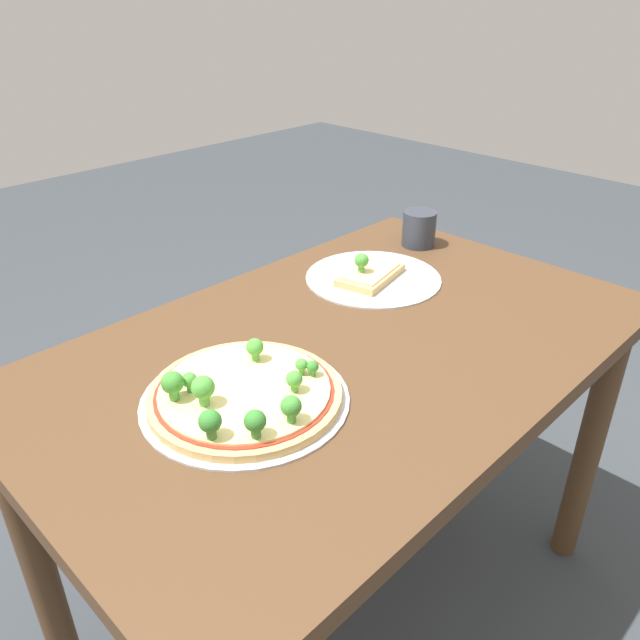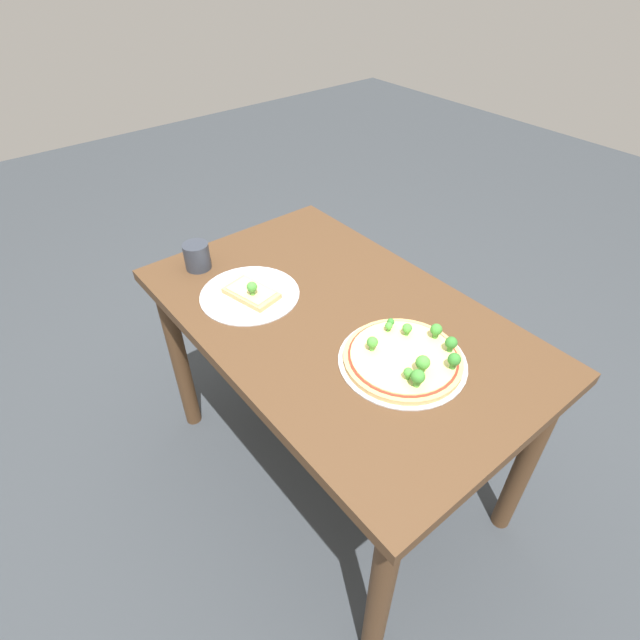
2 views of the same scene
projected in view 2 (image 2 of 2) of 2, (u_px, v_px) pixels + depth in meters
ground_plane at (333, 465)px, 1.90m from camera, size 8.00×8.00×0.00m
dining_table at (337, 343)px, 1.50m from camera, size 1.18×0.73×0.73m
pizza_tray_whole at (405, 358)px, 1.27m from camera, size 0.33×0.33×0.07m
pizza_tray_slice at (251, 293)px, 1.50m from camera, size 0.30×0.30×0.07m
drinking_cup at (197, 256)px, 1.59m from camera, size 0.08×0.08×0.09m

